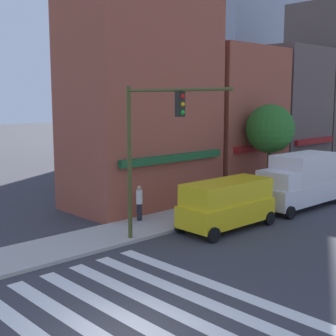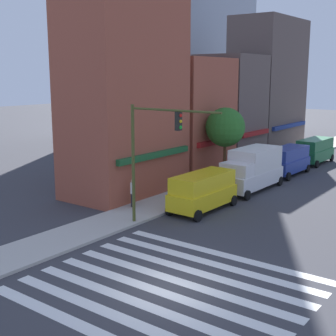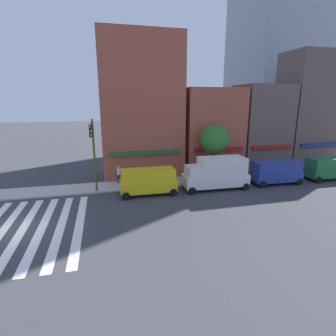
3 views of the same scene
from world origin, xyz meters
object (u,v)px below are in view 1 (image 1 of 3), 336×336
at_px(box_truck_white, 301,180).
at_px(street_tree, 270,129).
at_px(traffic_signal, 149,138).
at_px(pedestrian_white_shirt, 139,202).
at_px(van_yellow, 227,203).

xyz_separation_m(box_truck_white, street_tree, (0.88, 2.80, 2.74)).
bearing_deg(traffic_signal, pedestrian_white_shirt, 56.29).
bearing_deg(box_truck_white, street_tree, 73.48).
relative_size(box_truck_white, street_tree, 1.09).
distance_m(traffic_signal, street_tree, 12.27).
distance_m(traffic_signal, pedestrian_white_shirt, 5.29).
height_order(traffic_signal, street_tree, traffic_signal).
relative_size(van_yellow, street_tree, 0.88).
distance_m(van_yellow, street_tree, 8.56).
bearing_deg(box_truck_white, traffic_signal, 178.91).
height_order(traffic_signal, box_truck_white, traffic_signal).
bearing_deg(box_truck_white, pedestrian_white_shirt, 158.77).
height_order(van_yellow, street_tree, street_tree).
distance_m(van_yellow, pedestrian_white_shirt, 4.37).
relative_size(traffic_signal, street_tree, 1.18).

